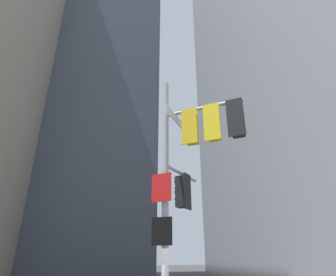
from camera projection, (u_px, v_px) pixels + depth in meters
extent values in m
cube|color=#4C5460|center=(90.00, 105.00, 35.26)|extent=(14.45, 14.45, 39.86)
cylinder|color=#B2B2B5|center=(165.00, 198.00, 7.84)|extent=(0.20, 0.20, 7.66)
cylinder|color=#B2B2B5|center=(202.00, 108.00, 8.40)|extent=(1.93, 1.70, 0.11)
cylinder|color=#B2B2B5|center=(182.00, 174.00, 9.11)|extent=(1.65, 1.61, 0.11)
cube|color=gold|center=(189.00, 126.00, 8.15)|extent=(0.38, 0.34, 1.14)
cube|color=gold|center=(192.00, 128.00, 8.31)|extent=(0.48, 0.48, 1.00)
cylinder|color=red|center=(193.00, 120.00, 8.61)|extent=(0.19, 0.18, 0.20)
cube|color=black|center=(193.00, 117.00, 8.66)|extent=(0.21, 0.20, 0.02)
cylinder|color=#3C2C06|center=(194.00, 131.00, 8.47)|extent=(0.19, 0.18, 0.20)
cube|color=black|center=(194.00, 127.00, 8.53)|extent=(0.21, 0.20, 0.02)
cylinder|color=#06311C|center=(194.00, 141.00, 8.34)|extent=(0.19, 0.18, 0.20)
cube|color=black|center=(194.00, 137.00, 8.39)|extent=(0.21, 0.20, 0.02)
cube|color=yellow|center=(212.00, 121.00, 7.89)|extent=(0.38, 0.34, 1.14)
cube|color=yellow|center=(213.00, 124.00, 8.05)|extent=(0.48, 0.48, 1.00)
cylinder|color=#360605|center=(214.00, 116.00, 8.35)|extent=(0.19, 0.18, 0.20)
cube|color=black|center=(214.00, 113.00, 8.40)|extent=(0.21, 0.20, 0.02)
cylinder|color=yellow|center=(215.00, 127.00, 8.21)|extent=(0.19, 0.18, 0.20)
cube|color=black|center=(215.00, 123.00, 8.27)|extent=(0.21, 0.20, 0.02)
cylinder|color=#06311C|center=(216.00, 137.00, 8.08)|extent=(0.19, 0.18, 0.20)
cube|color=black|center=(216.00, 134.00, 8.13)|extent=(0.21, 0.20, 0.02)
cube|color=black|center=(235.00, 117.00, 7.63)|extent=(0.38, 0.34, 1.14)
cube|color=black|center=(237.00, 120.00, 7.79)|extent=(0.48, 0.48, 1.00)
cylinder|color=#360605|center=(237.00, 112.00, 8.09)|extent=(0.19, 0.18, 0.20)
cube|color=black|center=(237.00, 108.00, 8.14)|extent=(0.21, 0.20, 0.02)
cylinder|color=#3C2C06|center=(238.00, 123.00, 7.96)|extent=(0.19, 0.18, 0.20)
cube|color=black|center=(238.00, 119.00, 8.01)|extent=(0.21, 0.20, 0.02)
cylinder|color=#19C672|center=(239.00, 134.00, 7.82)|extent=(0.19, 0.18, 0.20)
cube|color=black|center=(239.00, 130.00, 7.87)|extent=(0.21, 0.20, 0.02)
cube|color=black|center=(188.00, 191.00, 8.79)|extent=(0.36, 0.36, 1.14)
cube|color=black|center=(182.00, 192.00, 8.88)|extent=(0.48, 0.48, 1.00)
cylinder|color=#360605|center=(177.00, 182.00, 9.10)|extent=(0.19, 0.18, 0.20)
cube|color=black|center=(176.00, 178.00, 9.15)|extent=(0.21, 0.21, 0.02)
cylinder|color=#3C2C06|center=(177.00, 192.00, 8.97)|extent=(0.19, 0.18, 0.20)
cube|color=black|center=(176.00, 189.00, 9.01)|extent=(0.21, 0.21, 0.02)
cylinder|color=#19C672|center=(177.00, 203.00, 8.83)|extent=(0.19, 0.18, 0.20)
cube|color=black|center=(177.00, 200.00, 8.88)|extent=(0.21, 0.21, 0.02)
cube|color=white|center=(176.00, 119.00, 8.68)|extent=(0.99, 1.22, 0.28)
cube|color=#19479E|center=(176.00, 119.00, 8.68)|extent=(0.96, 1.19, 0.24)
cube|color=red|center=(161.00, 187.00, 7.77)|extent=(0.45, 0.48, 0.80)
cube|color=white|center=(161.00, 187.00, 7.77)|extent=(0.42, 0.44, 0.76)
cube|color=black|center=(162.00, 231.00, 7.30)|extent=(0.47, 0.40, 0.72)
cube|color=white|center=(162.00, 231.00, 7.30)|extent=(0.44, 0.37, 0.68)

